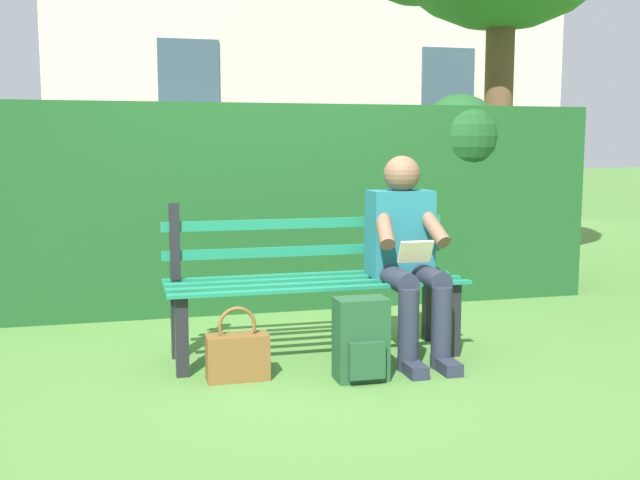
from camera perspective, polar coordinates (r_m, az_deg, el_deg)
ground at (r=4.60m, az=-0.32°, el=-8.75°), size 60.00×60.00×0.00m
park_bench at (r=4.56m, az=-0.53°, el=-3.12°), size 1.77×0.53×0.92m
person_seated at (r=4.52m, az=6.56°, el=-0.77°), size 0.44×0.73×1.20m
hedge_backdrop at (r=6.02m, az=-2.83°, el=3.05°), size 4.97×0.83×1.67m
backpack at (r=4.11m, az=3.11°, el=-7.52°), size 0.28×0.25×0.45m
handbag at (r=4.15m, az=-6.22°, el=-8.60°), size 0.33×0.15×0.40m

